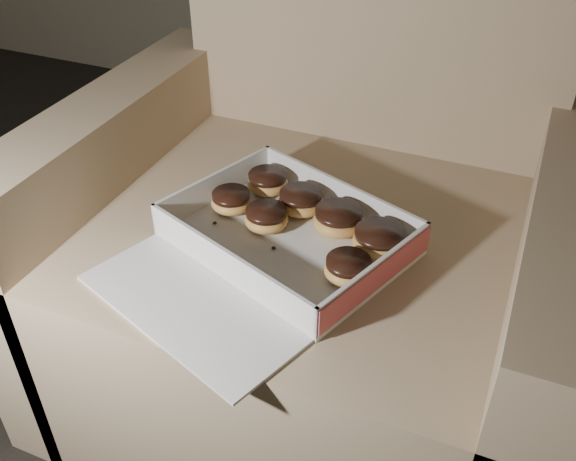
# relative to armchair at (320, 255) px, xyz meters

# --- Properties ---
(armchair) EXTENTS (0.93, 0.79, 0.97)m
(armchair) POSITION_rel_armchair_xyz_m (0.00, 0.00, 0.00)
(armchair) COLOR #9A8162
(armchair) RESTS_ON floor
(bakery_box) EXTENTS (0.47, 0.51, 0.06)m
(bakery_box) POSITION_rel_armchair_xyz_m (-0.01, -0.18, 0.14)
(bakery_box) COLOR silver
(bakery_box) RESTS_ON armchair
(donut_a) EXTENTS (0.09, 0.09, 0.04)m
(donut_a) POSITION_rel_armchair_xyz_m (0.14, -0.12, 0.16)
(donut_a) COLOR #D4934A
(donut_a) RESTS_ON bakery_box
(donut_b) EXTENTS (0.07, 0.07, 0.04)m
(donut_b) POSITION_rel_armchair_xyz_m (-0.05, -0.13, 0.16)
(donut_b) COLOR #D4934A
(donut_b) RESTS_ON bakery_box
(donut_c) EXTENTS (0.07, 0.07, 0.04)m
(donut_c) POSITION_rel_armchair_xyz_m (-0.09, -0.03, 0.16)
(donut_c) COLOR #D4934A
(donut_c) RESTS_ON bakery_box
(donut_d) EXTENTS (0.08, 0.08, 0.04)m
(donut_d) POSITION_rel_armchair_xyz_m (-0.02, -0.06, 0.16)
(donut_d) COLOR #D4934A
(donut_d) RESTS_ON bakery_box
(donut_e) EXTENTS (0.07, 0.07, 0.04)m
(donut_e) POSITION_rel_armchair_xyz_m (0.11, -0.20, 0.16)
(donut_e) COLOR #D4934A
(donut_e) RESTS_ON bakery_box
(donut_f) EXTENTS (0.07, 0.07, 0.04)m
(donut_f) POSITION_rel_armchair_xyz_m (-0.13, -0.11, 0.16)
(donut_f) COLOR #D4934A
(donut_f) RESTS_ON bakery_box
(donut_g) EXTENTS (0.08, 0.08, 0.04)m
(donut_g) POSITION_rel_armchair_xyz_m (0.06, -0.09, 0.16)
(donut_g) COLOR #D4934A
(donut_g) RESTS_ON bakery_box
(crumb_a) EXTENTS (0.01, 0.01, 0.00)m
(crumb_a) POSITION_rel_armchair_xyz_m (0.03, -0.27, 0.14)
(crumb_a) COLOR black
(crumb_a) RESTS_ON bakery_box
(crumb_b) EXTENTS (0.01, 0.01, 0.00)m
(crumb_b) POSITION_rel_armchair_xyz_m (-0.02, -0.18, 0.14)
(crumb_b) COLOR black
(crumb_b) RESTS_ON bakery_box
(crumb_c) EXTENTS (0.01, 0.01, 0.00)m
(crumb_c) POSITION_rel_armchair_xyz_m (-0.13, -0.15, 0.14)
(crumb_c) COLOR black
(crumb_c) RESTS_ON bakery_box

